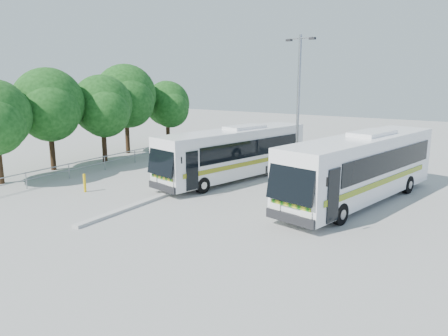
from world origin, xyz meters
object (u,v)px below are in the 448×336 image
Objects in this scene: tree_far_d at (126,95)px; lamppost at (298,102)px; bollard at (85,183)px; tree_far_e at (168,104)px; coach_main at (234,153)px; tree_far_b at (49,104)px; tree_far_c at (103,105)px; coach_adjacent at (361,167)px.

lamppost is at bearing -5.93° from tree_far_d.
tree_far_d is 13.15m from bollard.
coach_main is at bearing -34.48° from tree_far_e.
tree_far_c is (0.89, 3.90, -0.31)m from tree_far_b.
tree_far_e is (0.39, 12.10, -0.68)m from tree_far_b.
tree_far_d is (-1.19, 3.70, 0.56)m from tree_far_c.
coach_adjacent is at bearing -24.16° from tree_far_e.
tree_far_d is 0.64× the size of coach_main.
tree_far_e is 16.48m from bollard.
coach_adjacent is (19.10, -0.60, -2.39)m from tree_far_c.
tree_far_d is 1.24× the size of tree_far_e.
tree_far_b is at bearing -91.83° from tree_far_e.
coach_adjacent is at bearing -11.96° from tree_far_d.
tree_far_b is 12.13m from tree_far_e.
coach_adjacent is 1.42× the size of lamppost.
tree_far_c reaches higher than coach_adjacent.
tree_far_d is at bearing 178.25° from coach_main.
tree_far_e is 14.26m from coach_main.
coach_main is at bearing -173.06° from coach_adjacent.
coach_adjacent is 11.96× the size of bollard.
bollard is at bearing -50.94° from tree_far_c.
bollard is (-9.00, -8.84, -4.32)m from lamppost.
tree_far_c is 8.22m from tree_far_e.
tree_far_d is 13.16m from coach_main.
coach_adjacent is 6.10m from lamppost.
tree_far_c is at bearing -153.98° from lamppost.
tree_far_b is 4.01m from tree_far_c.
tree_far_c is 11.40m from coach_main.
tree_far_e is at bearing 168.62° from coach_adjacent.
tree_far_d is at bearing 92.23° from tree_far_b.
bollard is at bearing -57.45° from tree_far_d.
tree_far_d is 0.59× the size of coach_adjacent.
tree_far_b is 0.56× the size of coach_adjacent.
tree_far_c reaches higher than tree_far_e.
tree_far_b is 1.07× the size of tree_far_c.
tree_far_d is at bearing 107.83° from tree_far_c.
bollard is at bearing -68.15° from tree_far_e.
tree_far_d reaches higher than tree_far_c.
tree_far_b is 16.51m from lamppost.
lamppost reaches higher than coach_main.
tree_far_c is at bearing -86.46° from tree_far_e.
tree_far_b reaches higher than tree_far_c.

